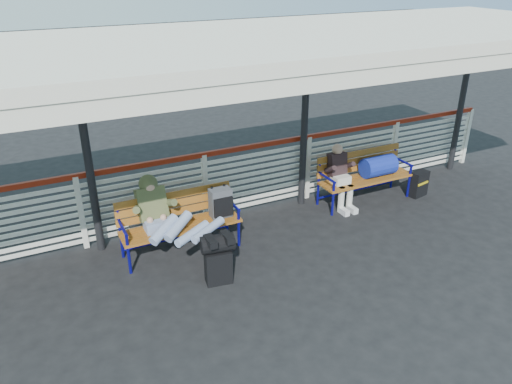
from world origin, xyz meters
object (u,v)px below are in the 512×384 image
luggage_stack (218,257)px  traveler_man (176,223)px  bench_left (192,213)px  companion_person (340,176)px  bench_right (372,169)px  suitcase_side (419,184)px

luggage_stack → traveler_man: size_ratio=0.45×
bench_left → companion_person: 2.84m
luggage_stack → bench_left: bearing=98.8°
luggage_stack → bench_left: bench_left is taller
traveler_man → companion_person: (3.18, 0.51, -0.08)m
luggage_stack → companion_person: size_ratio=0.65×
bench_left → bench_right: bench_left is taller
traveler_man → suitcase_side: 4.80m
luggage_stack → companion_person: 3.08m
bench_left → suitcase_side: size_ratio=3.71×
luggage_stack → companion_person: bearing=31.8°
suitcase_side → companion_person: bearing=158.1°
bench_left → suitcase_side: bench_left is taller
bench_left → traveler_man: size_ratio=1.10×
luggage_stack → bench_right: size_ratio=0.41×
traveler_man → suitcase_side: (4.78, 0.22, -0.43)m
luggage_stack → suitcase_side: bearing=20.4°
bench_left → traveler_man: 0.50m
traveler_man → bench_left: bearing=44.9°
bench_right → traveler_man: size_ratio=1.10×
bench_right → suitcase_side: (0.91, -0.30, -0.37)m
bench_right → suitcase_side: 1.02m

